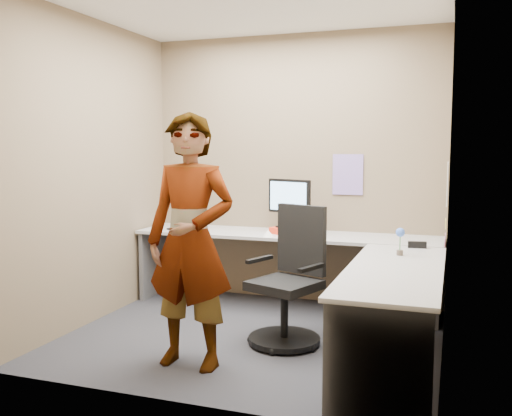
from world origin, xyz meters
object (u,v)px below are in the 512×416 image
at_px(desk, 315,262).
at_px(office_chair, 289,288).
at_px(monitor, 289,199).
at_px(person, 190,241).

distance_m(desk, office_chair, 0.45).
relative_size(monitor, person, 0.26).
xyz_separation_m(desk, person, (-0.64, -1.10, 0.32)).
relative_size(desk, monitor, 6.37).
bearing_deg(person, monitor, 83.18).
xyz_separation_m(desk, monitor, (-0.40, 0.58, 0.48)).
bearing_deg(desk, person, -120.21).
height_order(desk, monitor, monitor).
bearing_deg(monitor, desk, -32.53).
bearing_deg(person, desk, 61.24).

